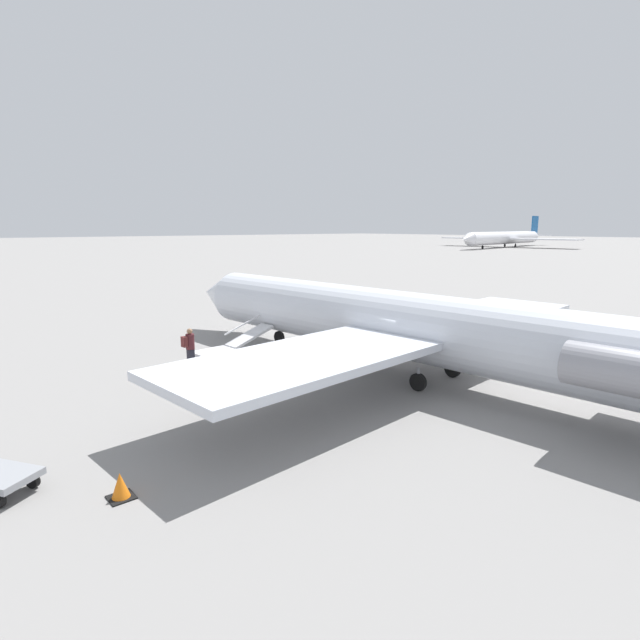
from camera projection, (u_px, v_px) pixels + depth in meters
name	position (u px, v px, depth m)	size (l,w,h in m)	color
ground_plane	(390.00, 372.00, 20.74)	(600.00, 600.00, 0.00)	gray
airplane_main	(410.00, 325.00, 19.70)	(28.56, 21.42, 7.04)	silver
airplane_taxiing_distant	(506.00, 238.00, 144.83)	(40.33, 51.88, 9.29)	silver
boarding_stairs	(221.00, 351.00, 22.62)	(1.31, 4.08, 1.74)	silver
passenger	(190.00, 346.00, 21.05)	(0.36, 0.55, 1.74)	#23232D
traffic_cone_near_stairs	(151.00, 377.00, 19.11)	(0.51, 0.51, 0.56)	black
traffic_cone_near_cart	(120.00, 486.00, 11.06)	(0.55, 0.55, 0.60)	black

